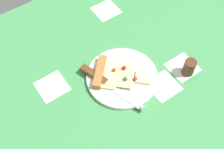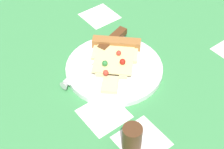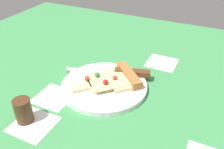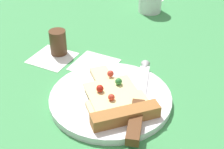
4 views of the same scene
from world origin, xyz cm
name	(u,v)px [view 1 (image 1 of 4)]	position (x,y,z in cm)	size (l,w,h in cm)	color
ground_plane	(137,98)	(-0.01, 0.00, -1.50)	(114.98, 114.98, 3.00)	#3D8C4C
plate	(121,78)	(0.34, -7.91, 0.68)	(22.99, 22.99, 1.35)	silver
pizza_slice	(114,74)	(2.15, -9.67, 2.17)	(17.92, 17.72, 2.67)	beige
knife	(105,83)	(6.00, -8.71, 1.96)	(9.05, 23.56, 2.45)	silver
pepper_shaker	(189,67)	(-18.79, 2.42, 2.93)	(3.82, 3.82, 5.86)	#4C2D19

